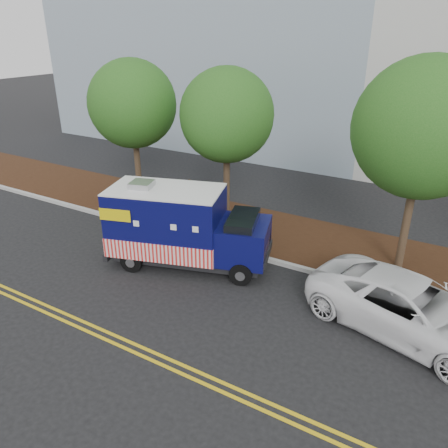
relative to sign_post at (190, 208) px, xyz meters
The scene contains 11 objects.
ground 2.67m from the sign_post, 46.10° to the right, with size 120.00×120.00×0.00m, color black.
curb 2.02m from the sign_post, 10.82° to the right, with size 120.00×0.18×0.15m, color #9E9E99.
mulch_strip 2.68m from the sign_post, 47.22° to the left, with size 120.00×4.00×0.15m, color black.
centerline_near 6.49m from the sign_post, 75.01° to the right, with size 120.00×0.10×0.01m, color gold.
centerline_far 6.73m from the sign_post, 75.57° to the right, with size 120.00×0.10×0.01m, color gold.
tree_a 5.46m from the sign_post, 158.13° to the left, with size 3.77×3.77×6.54m.
tree_b 3.85m from the sign_post, 72.98° to the left, with size 3.67×3.67×6.38m.
tree_c 8.61m from the sign_post, 10.07° to the left, with size 4.27×4.27×7.03m.
sign_post is the anchor object (origin of this frame).
food_truck 2.17m from the sign_post, 64.38° to the right, with size 5.91×3.57×2.94m.
white_car 8.74m from the sign_post, 12.94° to the right, with size 2.56×5.56×1.55m, color white.
Camera 1 is at (7.44, -11.18, 7.69)m, focal length 35.00 mm.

